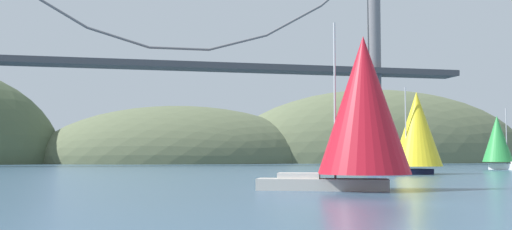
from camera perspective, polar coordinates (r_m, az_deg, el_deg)
name	(u,v)px	position (r m, az deg, el deg)	size (l,w,h in m)	color
ground_plane	(401,204)	(30.09, 12.96, -7.82)	(360.00, 360.00, 0.00)	#385670
headland_center	(181,163)	(163.00, -6.77, -4.32)	(73.27, 44.00, 29.19)	#5B6647
headland_right	(381,162)	(177.74, 11.18, -4.22)	(88.35, 44.00, 40.05)	#5B6647
suspension_bridge	(179,61)	(124.01, -6.94, 4.90)	(117.54, 6.00, 43.05)	slate
sailboat_crimson_sail	(362,108)	(40.54, 9.52, 0.62)	(10.51, 7.61, 10.73)	#B7B2A8
sailboat_green_sail	(498,141)	(100.25, 21.04, -2.18)	(6.71, 7.66, 9.04)	white
sailboat_yellow_sail	(416,131)	(74.50, 14.26, -1.38)	(10.00, 7.09, 9.89)	#191E4C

